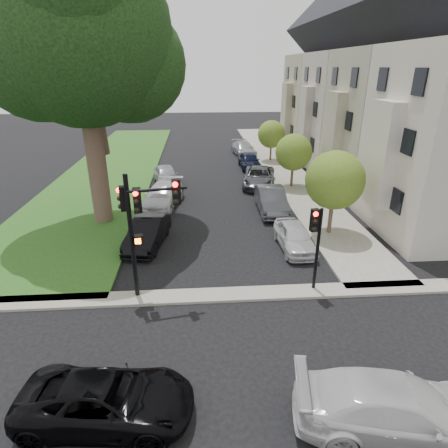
{
  "coord_description": "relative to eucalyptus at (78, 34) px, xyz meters",
  "views": [
    {
      "loc": [
        -1.18,
        -11.17,
        8.84
      ],
      "look_at": [
        0.0,
        5.0,
        2.0
      ],
      "focal_mm": 30.0,
      "sensor_mm": 36.0,
      "label": 1
    }
  ],
  "objects": [
    {
      "name": "car_parked_7",
      "position": [
        3.36,
        7.67,
        -9.63
      ],
      "size": [
        2.65,
        4.69,
        1.51
      ],
      "primitive_type": "imported",
      "rotation": [
        0.0,
        0.0,
        0.21
      ],
      "color": "#999BA0",
      "rests_on": "ground"
    },
    {
      "name": "house_c",
      "position": [
        19.52,
        12.31,
        -3.45
      ],
      "size": [
        7.7,
        7.55,
        15.97
      ],
      "color": "#999692",
      "rests_on": "ground"
    },
    {
      "name": "small_tree_b",
      "position": [
        13.27,
        6.11,
        -7.59
      ],
      "size": [
        2.8,
        2.8,
        4.2
      ],
      "color": "brown",
      "rests_on": "ground"
    },
    {
      "name": "small_tree_c",
      "position": [
        13.27,
        15.02,
        -7.7
      ],
      "size": [
        2.69,
        2.69,
        4.04
      ],
      "color": "brown",
      "rests_on": "ground"
    },
    {
      "name": "car_parked_0",
      "position": [
        10.85,
        -4.51,
        -9.7
      ],
      "size": [
        1.71,
        4.04,
        1.36
      ],
      "primitive_type": "imported",
      "rotation": [
        0.0,
        0.0,
        0.03
      ],
      "color": "silver",
      "rests_on": "ground"
    },
    {
      "name": "eucalyptus",
      "position": [
        0.0,
        0.0,
        0.0
      ],
      "size": [
        10.73,
        9.74,
        15.2
      ],
      "color": "brown",
      "rests_on": "ground"
    },
    {
      "name": "house_d",
      "position": [
        19.52,
        19.81,
        -3.45
      ],
      "size": [
        7.7,
        7.55,
        15.97
      ],
      "color": "tan",
      "rests_on": "ground"
    },
    {
      "name": "sidewalk_right",
      "position": [
        13.82,
        13.31,
        -10.32
      ],
      "size": [
        3.5,
        44.0,
        0.12
      ],
      "primitive_type": "cube",
      "color": "gray",
      "rests_on": "ground"
    },
    {
      "name": "traffic_signal_secondary",
      "position": [
        10.58,
        -8.49,
        -7.78
      ],
      "size": [
        0.5,
        0.4,
        3.73
      ],
      "color": "black",
      "rests_on": "ground"
    },
    {
      "name": "small_tree_a",
      "position": [
        13.27,
        -2.87,
        -7.2
      ],
      "size": [
        3.19,
        3.19,
        4.78
      ],
      "color": "brown",
      "rests_on": "ground"
    },
    {
      "name": "car_cross_near",
      "position": [
        3.3,
        -14.29,
        -9.74
      ],
      "size": [
        4.83,
        2.57,
        1.29
      ],
      "primitive_type": "imported",
      "rotation": [
        0.0,
        0.0,
        1.48
      ],
      "color": "black",
      "rests_on": "ground"
    },
    {
      "name": "car_cross_far",
      "position": [
        10.83,
        -15.22,
        -9.62
      ],
      "size": [
        5.55,
        3.06,
        1.52
      ],
      "primitive_type": "imported",
      "rotation": [
        0.0,
        0.0,
        1.39
      ],
      "color": "silver",
      "rests_on": "ground"
    },
    {
      "name": "car_parked_5",
      "position": [
        3.16,
        -3.54,
        -9.65
      ],
      "size": [
        2.26,
        4.65,
        1.47
      ],
      "primitive_type": "imported",
      "rotation": [
        0.0,
        0.0,
        -0.16
      ],
      "color": "black",
      "rests_on": "ground"
    },
    {
      "name": "sidewalk_cross",
      "position": [
        7.07,
        -8.69,
        -10.32
      ],
      "size": [
        60.0,
        1.0,
        0.12
      ],
      "primitive_type": "cube",
      "color": "gray",
      "rests_on": "ground"
    },
    {
      "name": "ground",
      "position": [
        7.07,
        -10.69,
        -10.38
      ],
      "size": [
        140.0,
        140.0,
        0.0
      ],
      "primitive_type": "plane",
      "color": "black",
      "rests_on": "ground"
    },
    {
      "name": "car_parked_3",
      "position": [
        10.76,
        12.33,
        -9.65
      ],
      "size": [
        1.85,
        4.33,
        1.46
      ],
      "primitive_type": "imported",
      "rotation": [
        0.0,
        0.0,
        0.03
      ],
      "color": "black",
      "rests_on": "ground"
    },
    {
      "name": "grass_strip",
      "position": [
        -1.93,
        13.31,
        -10.32
      ],
      "size": [
        8.0,
        44.0,
        0.12
      ],
      "primitive_type": "cube",
      "color": "#275313",
      "rests_on": "ground"
    },
    {
      "name": "car_parked_1",
      "position": [
        10.65,
        1.0,
        -9.59
      ],
      "size": [
        1.74,
        4.84,
        1.59
      ],
      "primitive_type": "imported",
      "rotation": [
        0.0,
        0.0,
        -0.01
      ],
      "color": "#3F4247",
      "rests_on": "ground"
    },
    {
      "name": "car_parked_4",
      "position": [
        10.92,
        17.94,
        -9.68
      ],
      "size": [
        2.53,
        5.06,
        1.41
      ],
      "primitive_type": "imported",
      "rotation": [
        0.0,
        0.0,
        0.12
      ],
      "color": "#999BA0",
      "rests_on": "ground"
    },
    {
      "name": "car_parked_2",
      "position": [
        10.78,
        6.78,
        -9.66
      ],
      "size": [
        3.37,
        5.56,
        1.44
      ],
      "primitive_type": "imported",
      "rotation": [
        0.0,
        0.0,
        -0.2
      ],
      "color": "#3F4247",
      "rests_on": "ground"
    },
    {
      "name": "traffic_signal_main",
      "position": [
        3.68,
        -8.45,
        -6.76
      ],
      "size": [
        2.57,
        0.68,
        5.25
      ],
      "color": "black",
      "rests_on": "ground"
    },
    {
      "name": "house_b",
      "position": [
        19.52,
        4.81,
        -3.45
      ],
      "size": [
        7.7,
        7.55,
        15.97
      ],
      "color": "#BAB288",
      "rests_on": "ground"
    },
    {
      "name": "car_parked_6",
      "position": [
        3.47,
        2.56,
        -9.64
      ],
      "size": [
        3.06,
        5.46,
        1.49
      ],
      "primitive_type": "imported",
      "rotation": [
        0.0,
        0.0,
        -0.2
      ],
      "color": "silver",
      "rests_on": "ground"
    }
  ]
}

